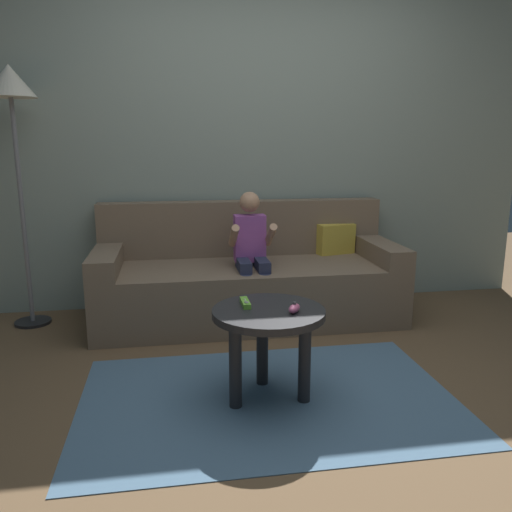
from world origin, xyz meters
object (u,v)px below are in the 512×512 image
at_px(couch, 248,279).
at_px(nunchuk_pink, 294,308).
at_px(person_seated_on_couch, 252,251).
at_px(game_remote_lime_near_edge, 245,303).
at_px(floor_lamp, 11,102).
at_px(coffee_table, 268,327).

bearing_deg(couch, nunchuk_pink, -89.08).
xyz_separation_m(person_seated_on_couch, nunchuk_pink, (0.02, -1.12, -0.04)).
height_order(game_remote_lime_near_edge, floor_lamp, floor_lamp).
xyz_separation_m(couch, person_seated_on_couch, (-0.00, -0.17, 0.24)).
distance_m(person_seated_on_couch, coffee_table, 1.06).
relative_size(person_seated_on_couch, nunchuk_pink, 9.12).
bearing_deg(nunchuk_pink, couch, 90.92).
bearing_deg(person_seated_on_couch, game_remote_lime_near_edge, -100.65).
relative_size(person_seated_on_couch, game_remote_lime_near_edge, 6.46).
xyz_separation_m(coffee_table, floor_lamp, (-1.41, 1.32, 1.11)).
distance_m(couch, coffee_table, 1.23).
height_order(nunchuk_pink, floor_lamp, floor_lamp).
relative_size(nunchuk_pink, floor_lamp, 0.06).
xyz_separation_m(couch, coffee_table, (-0.09, -1.22, 0.09)).
relative_size(couch, coffee_table, 3.89).
relative_size(couch, floor_lamp, 1.22).
bearing_deg(floor_lamp, couch, -3.81).
bearing_deg(person_seated_on_couch, coffee_table, -94.56).
bearing_deg(game_remote_lime_near_edge, person_seated_on_couch, 79.35).
distance_m(person_seated_on_couch, nunchuk_pink, 1.12).
bearing_deg(person_seated_on_couch, floor_lamp, 169.57).
relative_size(coffee_table, game_remote_lime_near_edge, 3.82).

